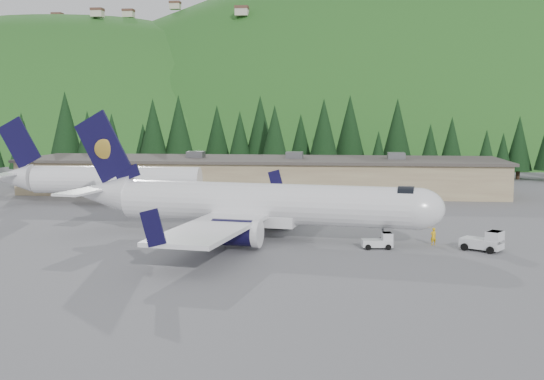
{
  "coord_description": "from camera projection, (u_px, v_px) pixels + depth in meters",
  "views": [
    {
      "loc": [
        7.32,
        -63.33,
        11.96
      ],
      "look_at": [
        0.0,
        6.0,
        4.0
      ],
      "focal_mm": 45.0,
      "sensor_mm": 36.0,
      "label": 1
    }
  ],
  "objects": [
    {
      "name": "ground",
      "position": [
        265.0,
        239.0,
        64.69
      ],
      "size": [
        600.0,
        600.0,
        0.0
      ],
      "primitive_type": "plane",
      "color": "#5E5E63"
    },
    {
      "name": "airliner",
      "position": [
        254.0,
        205.0,
        64.61
      ],
      "size": [
        36.79,
        34.69,
        12.22
      ],
      "rotation": [
        0.0,
        0.0,
        -0.16
      ],
      "color": "white",
      "rests_on": "ground"
    },
    {
      "name": "second_airliner",
      "position": [
        95.0,
        179.0,
        88.65
      ],
      "size": [
        27.5,
        11.0,
        10.05
      ],
      "color": "white",
      "rests_on": "ground"
    },
    {
      "name": "baggage_tug_a",
      "position": [
        380.0,
        241.0,
        60.09
      ],
      "size": [
        2.81,
        1.89,
        1.42
      ],
      "rotation": [
        0.0,
        0.0,
        0.13
      ],
      "color": "silver",
      "rests_on": "ground"
    },
    {
      "name": "baggage_tug_b",
      "position": [
        485.0,
        242.0,
        58.92
      ],
      "size": [
        3.83,
        3.35,
        1.84
      ],
      "rotation": [
        0.0,
        0.0,
        -0.58
      ],
      "color": "silver",
      "rests_on": "ground"
    },
    {
      "name": "terminal_building",
      "position": [
        261.0,
        175.0,
        102.46
      ],
      "size": [
        71.0,
        17.0,
        6.1
      ],
      "color": "#8E7557",
      "rests_on": "ground"
    },
    {
      "name": "ramp_worker",
      "position": [
        433.0,
        236.0,
        61.6
      ],
      "size": [
        0.68,
        0.58,
        1.59
      ],
      "primitive_type": "imported",
      "rotation": [
        0.0,
        0.0,
        3.54
      ],
      "color": "yellow",
      "rests_on": "ground"
    },
    {
      "name": "tree_line",
      "position": [
        267.0,
        137.0,
        124.23
      ],
      "size": [
        113.48,
        19.46,
        14.55
      ],
      "color": "black",
      "rests_on": "ground"
    },
    {
      "name": "hills",
      "position": [
        456.0,
        350.0,
        273.42
      ],
      "size": [
        614.0,
        330.0,
        300.0
      ],
      "color": "#1E5619",
      "rests_on": "ground"
    }
  ]
}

